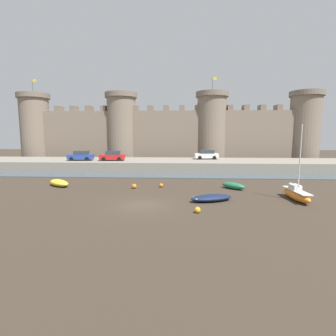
# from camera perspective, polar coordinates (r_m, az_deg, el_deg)

# --- Properties ---
(ground_plane) EXTENTS (160.00, 160.00, 0.00)m
(ground_plane) POSITION_cam_1_polar(r_m,az_deg,el_deg) (22.63, -5.74, -8.02)
(ground_plane) COLOR #382D23
(water_channel) EXTENTS (80.00, 4.50, 0.10)m
(water_channel) POSITION_cam_1_polar(r_m,az_deg,el_deg) (37.85, -2.09, -1.65)
(water_channel) COLOR #3D4C56
(water_channel) RESTS_ON ground
(quay_road) EXTENTS (68.68, 10.00, 1.60)m
(quay_road) POSITION_cam_1_polar(r_m,az_deg,el_deg) (44.91, -1.26, 0.75)
(quay_road) COLOR gray
(quay_road) RESTS_ON ground
(castle) EXTENTS (63.35, 6.67, 17.51)m
(castle) POSITION_cam_1_polar(r_m,az_deg,el_deg) (55.55, -0.40, 7.94)
(castle) COLOR #7A6B5B
(castle) RESTS_ON ground
(rowboat_near_channel_right) EXTENTS (3.57, 3.20, 0.77)m
(rowboat_near_channel_right) POSITION_cam_1_polar(r_m,az_deg,el_deg) (32.90, -22.65, -2.98)
(rowboat_near_channel_right) COLOR yellow
(rowboat_near_channel_right) RESTS_ON ground
(rowboat_midflat_right) EXTENTS (2.67, 2.64, 0.73)m
(rowboat_midflat_right) POSITION_cam_1_polar(r_m,az_deg,el_deg) (29.69, 14.00, -3.74)
(rowboat_midflat_right) COLOR #1E6B47
(rowboat_midflat_right) RESTS_ON ground
(rowboat_foreground_centre) EXTENTS (4.19, 2.75, 0.61)m
(rowboat_foreground_centre) POSITION_cam_1_polar(r_m,az_deg,el_deg) (23.99, 9.41, -6.39)
(rowboat_foreground_centre) COLOR #141E3D
(rowboat_foreground_centre) RESTS_ON ground
(sailboat_foreground_left) EXTENTS (1.30, 4.64, 6.88)m
(sailboat_foreground_left) POSITION_cam_1_polar(r_m,az_deg,el_deg) (26.74, 26.15, -5.07)
(sailboat_foreground_left) COLOR orange
(sailboat_foreground_left) RESTS_ON ground
(mooring_buoy_near_channel) EXTENTS (0.47, 0.47, 0.47)m
(mooring_buoy_near_channel) POSITION_cam_1_polar(r_m,az_deg,el_deg) (20.40, 6.45, -9.07)
(mooring_buoy_near_channel) COLOR orange
(mooring_buoy_near_channel) RESTS_ON ground
(mooring_buoy_near_shore) EXTENTS (0.45, 0.45, 0.45)m
(mooring_buoy_near_shore) POSITION_cam_1_polar(r_m,az_deg,el_deg) (29.78, -1.50, -3.79)
(mooring_buoy_near_shore) COLOR orange
(mooring_buoy_near_shore) RESTS_ON ground
(mooring_buoy_off_centre) EXTENTS (0.52, 0.52, 0.52)m
(mooring_buoy_off_centre) POSITION_cam_1_polar(r_m,az_deg,el_deg) (29.33, -7.38, -3.95)
(mooring_buoy_off_centre) COLOR orange
(mooring_buoy_off_centre) RESTS_ON ground
(car_quay_centre_east) EXTENTS (4.22, 2.12, 1.62)m
(car_quay_centre_east) POSITION_cam_1_polar(r_m,az_deg,el_deg) (44.70, -12.01, 2.60)
(car_quay_centre_east) COLOR red
(car_quay_centre_east) RESTS_ON quay_road
(car_quay_west) EXTENTS (4.22, 2.12, 1.62)m
(car_quay_west) POSITION_cam_1_polar(r_m,az_deg,el_deg) (46.34, -18.45, 2.54)
(car_quay_west) COLOR #263F99
(car_quay_west) RESTS_ON quay_road
(car_quay_east) EXTENTS (4.22, 2.12, 1.62)m
(car_quay_east) POSITION_cam_1_polar(r_m,az_deg,el_deg) (46.73, 8.40, 2.88)
(car_quay_east) COLOR silver
(car_quay_east) RESTS_ON quay_road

